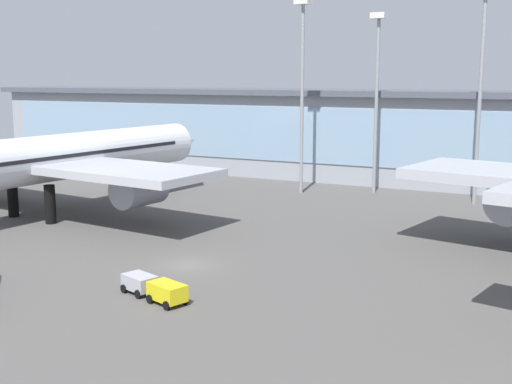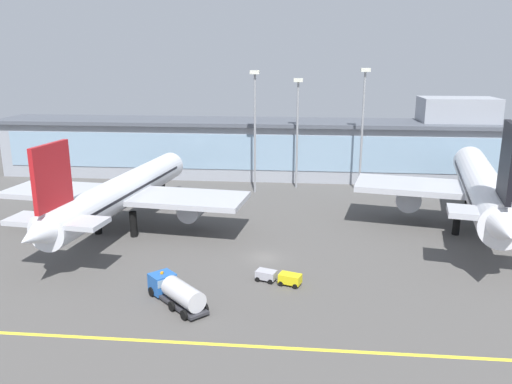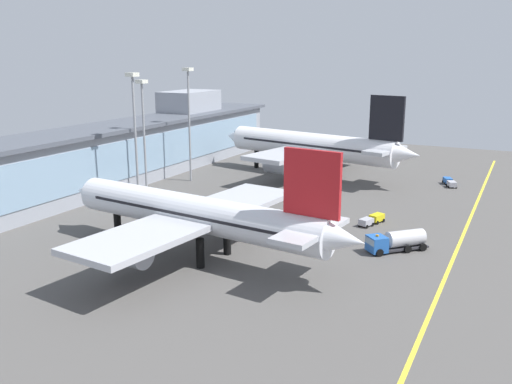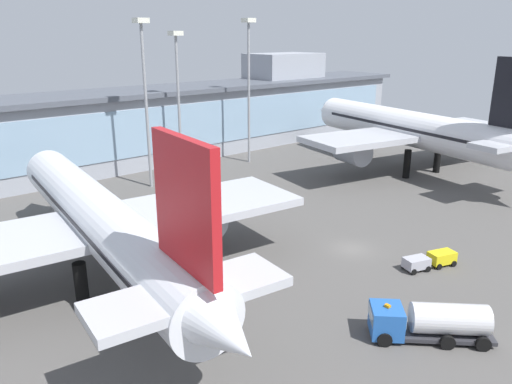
{
  "view_description": "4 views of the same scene",
  "coord_description": "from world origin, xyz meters",
  "px_view_note": "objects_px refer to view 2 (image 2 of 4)",
  "views": [
    {
      "loc": [
        27.65,
        -42.9,
        14.83
      ],
      "look_at": [
        3.9,
        4.36,
        5.52
      ],
      "focal_mm": 46.51,
      "sensor_mm": 36.0,
      "label": 1
    },
    {
      "loc": [
        5.06,
        -64.27,
        26.46
      ],
      "look_at": [
        -2.49,
        13.29,
        5.71
      ],
      "focal_mm": 35.53,
      "sensor_mm": 36.0,
      "label": 2
    },
    {
      "loc": [
        -83.66,
        -29.52,
        27.07
      ],
      "look_at": [
        -0.07,
        12.31,
        3.77
      ],
      "focal_mm": 38.6,
      "sensor_mm": 36.0,
      "label": 3
    },
    {
      "loc": [
        -39.6,
        -30.56,
        21.87
      ],
      "look_at": [
        -7.52,
        6.93,
        6.28
      ],
      "focal_mm": 34.99,
      "sensor_mm": 36.0,
      "label": 4
    }
  ],
  "objects_px": {
    "airliner_near_right": "(482,188)",
    "apron_light_mast_centre": "(363,113)",
    "apron_light_mast_west": "(298,117)",
    "baggage_tug_near": "(279,277)",
    "airliner_near_left": "(122,192)",
    "apron_light_mast_east": "(255,114)",
    "fuel_tanker_truck": "(176,291)"
  },
  "relations": [
    {
      "from": "airliner_near_left",
      "to": "baggage_tug_near",
      "type": "relative_size",
      "value": 8.42
    },
    {
      "from": "apron_light_mast_west",
      "to": "apron_light_mast_centre",
      "type": "distance_m",
      "value": 13.04
    },
    {
      "from": "fuel_tanker_truck",
      "to": "apron_light_mast_centre",
      "type": "xyz_separation_m",
      "value": [
        25.02,
        50.75,
        14.44
      ]
    },
    {
      "from": "apron_light_mast_west",
      "to": "baggage_tug_near",
      "type": "bearing_deg",
      "value": -91.36
    },
    {
      "from": "fuel_tanker_truck",
      "to": "apron_light_mast_east",
      "type": "relative_size",
      "value": 0.34
    },
    {
      "from": "baggage_tug_near",
      "to": "apron_light_mast_centre",
      "type": "xyz_separation_m",
      "value": [
        13.89,
        44.45,
        15.16
      ]
    },
    {
      "from": "airliner_near_left",
      "to": "fuel_tanker_truck",
      "type": "bearing_deg",
      "value": -142.17
    },
    {
      "from": "airliner_near_left",
      "to": "airliner_near_right",
      "type": "bearing_deg",
      "value": -78.47
    },
    {
      "from": "fuel_tanker_truck",
      "to": "apron_light_mast_centre",
      "type": "relative_size",
      "value": 0.33
    },
    {
      "from": "apron_light_mast_west",
      "to": "airliner_near_right",
      "type": "bearing_deg",
      "value": -40.13
    },
    {
      "from": "apron_light_mast_centre",
      "to": "baggage_tug_near",
      "type": "bearing_deg",
      "value": -107.35
    },
    {
      "from": "apron_light_mast_west",
      "to": "fuel_tanker_truck",
      "type": "bearing_deg",
      "value": -102.99
    },
    {
      "from": "baggage_tug_near",
      "to": "apron_light_mast_centre",
      "type": "relative_size",
      "value": 0.24
    },
    {
      "from": "airliner_near_right",
      "to": "fuel_tanker_truck",
      "type": "bearing_deg",
      "value": 136.13
    },
    {
      "from": "airliner_near_left",
      "to": "apron_light_mast_east",
      "type": "relative_size",
      "value": 2.02
    },
    {
      "from": "baggage_tug_near",
      "to": "apron_light_mast_east",
      "type": "xyz_separation_m",
      "value": [
        -7.13,
        42.27,
        14.92
      ]
    },
    {
      "from": "airliner_near_left",
      "to": "apron_light_mast_east",
      "type": "bearing_deg",
      "value": -29.99
    },
    {
      "from": "apron_light_mast_west",
      "to": "apron_light_mast_east",
      "type": "xyz_separation_m",
      "value": [
        -8.24,
        -4.5,
        0.91
      ]
    },
    {
      "from": "fuel_tanker_truck",
      "to": "baggage_tug_near",
      "type": "height_order",
      "value": "fuel_tanker_truck"
    },
    {
      "from": "baggage_tug_near",
      "to": "apron_light_mast_east",
      "type": "distance_m",
      "value": 45.39
    },
    {
      "from": "fuel_tanker_truck",
      "to": "baggage_tug_near",
      "type": "bearing_deg",
      "value": -105.44
    },
    {
      "from": "airliner_near_left",
      "to": "apron_light_mast_east",
      "type": "xyz_separation_m",
      "value": [
        18.41,
        24.69,
        9.66
      ]
    },
    {
      "from": "airliner_near_left",
      "to": "apron_light_mast_west",
      "type": "height_order",
      "value": "apron_light_mast_west"
    },
    {
      "from": "airliner_near_right",
      "to": "fuel_tanker_truck",
      "type": "distance_m",
      "value": 50.52
    },
    {
      "from": "airliner_near_right",
      "to": "apron_light_mast_centre",
      "type": "distance_m",
      "value": 28.93
    },
    {
      "from": "baggage_tug_near",
      "to": "airliner_near_left",
      "type": "bearing_deg",
      "value": 163.97
    },
    {
      "from": "fuel_tanker_truck",
      "to": "apron_light_mast_west",
      "type": "relative_size",
      "value": 0.36
    },
    {
      "from": "apron_light_mast_east",
      "to": "airliner_near_left",
      "type": "bearing_deg",
      "value": -126.7
    },
    {
      "from": "fuel_tanker_truck",
      "to": "apron_light_mast_east",
      "type": "xyz_separation_m",
      "value": [
        4.0,
        48.57,
        14.2
      ]
    },
    {
      "from": "fuel_tanker_truck",
      "to": "apron_light_mast_east",
      "type": "distance_m",
      "value": 50.76
    },
    {
      "from": "airliner_near_right",
      "to": "apron_light_mast_east",
      "type": "height_order",
      "value": "apron_light_mast_east"
    },
    {
      "from": "apron_light_mast_centre",
      "to": "airliner_near_right",
      "type": "bearing_deg",
      "value": -53.73
    }
  ]
}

